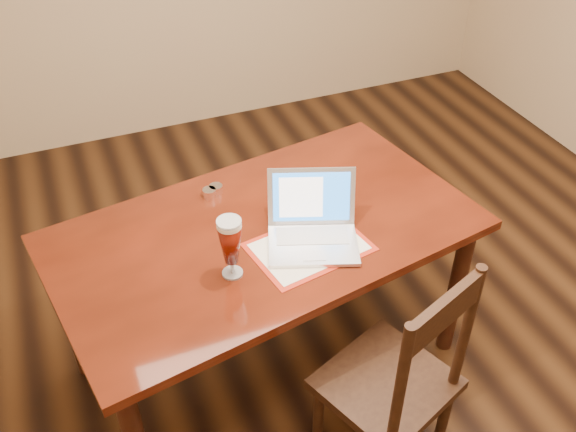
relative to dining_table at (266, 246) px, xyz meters
name	(u,v)px	position (x,y,z in m)	size (l,w,h in m)	color
ground	(363,340)	(0.49, -0.08, -0.74)	(5.00, 5.00, 0.00)	black
room_shell	(400,0)	(0.49, -0.08, 1.03)	(4.51, 5.01, 2.71)	tan
dining_table	(266,246)	(0.00, 0.00, 0.00)	(1.92, 1.29, 1.09)	#54190B
dining_chair	(395,384)	(0.26, -0.70, -0.22)	(0.59, 0.58, 1.10)	black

